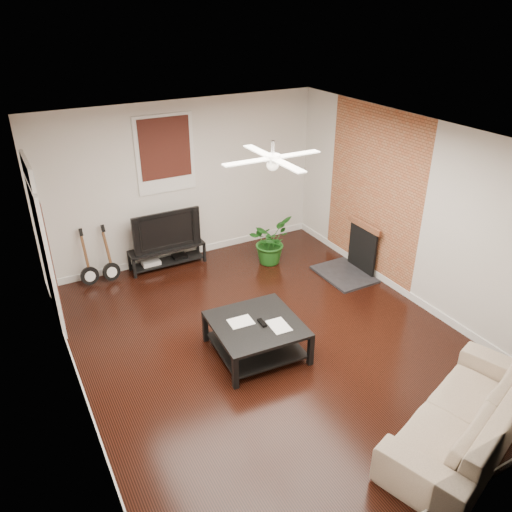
{
  "coord_description": "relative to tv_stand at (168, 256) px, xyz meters",
  "views": [
    {
      "loc": [
        -2.87,
        -4.87,
        4.24
      ],
      "look_at": [
        0.0,
        0.4,
        1.15
      ],
      "focal_mm": 35.27,
      "sensor_mm": 36.0,
      "label": 1
    }
  ],
  "objects": [
    {
      "name": "room",
      "position": [
        0.48,
        -2.78,
        1.21
      ],
      "size": [
        5.01,
        6.01,
        2.81
      ],
      "color": "black",
      "rests_on": "ground"
    },
    {
      "name": "brick_accent",
      "position": [
        2.97,
        -1.78,
        1.21
      ],
      "size": [
        0.02,
        2.2,
        2.8
      ],
      "primitive_type": "cube",
      "color": "#AC5B37",
      "rests_on": "floor"
    },
    {
      "name": "potted_plant",
      "position": [
        1.66,
        -0.72,
        0.23
      ],
      "size": [
        0.98,
        0.96,
        0.83
      ],
      "primitive_type": "imported",
      "rotation": [
        0.0,
        0.0,
        0.63
      ],
      "color": "#1D5C1A",
      "rests_on": "floor"
    },
    {
      "name": "sofa",
      "position": [
        1.42,
        -5.26,
        0.15
      ],
      "size": [
        2.44,
        1.58,
        0.66
      ],
      "primitive_type": "imported",
      "rotation": [
        0.0,
        0.0,
        3.47
      ],
      "color": "#C8AF96",
      "rests_on": "floor"
    },
    {
      "name": "guitar_left",
      "position": [
        -1.35,
        -0.03,
        0.3
      ],
      "size": [
        0.32,
        0.25,
        0.97
      ],
      "primitive_type": null,
      "rotation": [
        0.0,
        0.0,
        0.12
      ],
      "color": "black",
      "rests_on": "floor"
    },
    {
      "name": "fireplace",
      "position": [
        2.68,
        -1.78,
        0.27
      ],
      "size": [
        0.8,
        1.1,
        0.92
      ],
      "primitive_type": "cube",
      "color": "black",
      "rests_on": "floor"
    },
    {
      "name": "ceiling_fan",
      "position": [
        0.48,
        -2.78,
        2.41
      ],
      "size": [
        1.24,
        1.24,
        0.32
      ],
      "primitive_type": null,
      "color": "white",
      "rests_on": "ceiling"
    },
    {
      "name": "tv_stand",
      "position": [
        0.0,
        0.0,
        0.0
      ],
      "size": [
        1.32,
        0.35,
        0.37
      ],
      "primitive_type": "cube",
      "color": "black",
      "rests_on": "floor"
    },
    {
      "name": "guitar_right",
      "position": [
        -1.0,
        -0.06,
        0.3
      ],
      "size": [
        0.34,
        0.27,
        0.97
      ],
      "primitive_type": null,
      "rotation": [
        0.0,
        0.0,
        0.22
      ],
      "color": "black",
      "rests_on": "floor"
    },
    {
      "name": "coffee_table",
      "position": [
        0.2,
        -2.89,
        0.05
      ],
      "size": [
        1.18,
        1.18,
        0.47
      ],
      "primitive_type": "cube",
      "rotation": [
        0.0,
        0.0,
        -0.06
      ],
      "color": "black",
      "rests_on": "floor"
    },
    {
      "name": "tv",
      "position": [
        0.0,
        0.02,
        0.53
      ],
      "size": [
        1.19,
        0.16,
        0.68
      ],
      "primitive_type": "imported",
      "color": "black",
      "rests_on": "tv_stand"
    },
    {
      "name": "window_back",
      "position": [
        0.18,
        0.19,
        1.76
      ],
      "size": [
        1.0,
        0.06,
        1.3
      ],
      "primitive_type": "cube",
      "color": "#38120F",
      "rests_on": "wall_back"
    },
    {
      "name": "door_left",
      "position": [
        -1.98,
        -0.88,
        1.06
      ],
      "size": [
        0.08,
        1.0,
        2.5
      ],
      "primitive_type": "cube",
      "color": "white",
      "rests_on": "wall_left"
    }
  ]
}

